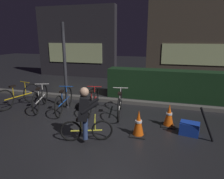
{
  "coord_description": "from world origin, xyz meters",
  "views": [
    {
      "loc": [
        1.65,
        -4.47,
        2.28
      ],
      "look_at": [
        0.2,
        0.6,
        0.9
      ],
      "focal_mm": 32.13,
      "sensor_mm": 36.0,
      "label": 1
    }
  ],
  "objects": [
    {
      "name": "closed_umbrella",
      "position": [
        2.55,
        0.05,
        0.4
      ],
      "size": [
        0.38,
        0.1,
        0.8
      ],
      "primitive_type": "cylinder",
      "rotation": [
        0.0,
        0.4,
        3.26
      ],
      "color": "black",
      "rests_on": "ground"
    },
    {
      "name": "cyclist",
      "position": [
        -0.07,
        -0.64,
        0.63
      ],
      "size": [
        1.13,
        0.5,
        1.25
      ],
      "rotation": [
        0.0,
        0.0,
        0.34
      ],
      "color": "black",
      "rests_on": "ground"
    },
    {
      "name": "traffic_cone_far",
      "position": [
        1.74,
        0.65,
        0.29
      ],
      "size": [
        0.36,
        0.36,
        0.61
      ],
      "color": "black",
      "rests_on": "ground"
    },
    {
      "name": "blue_crate",
      "position": [
        2.23,
        0.3,
        0.15
      ],
      "size": [
        0.49,
        0.4,
        0.3
      ],
      "primitive_type": "cube",
      "rotation": [
        0.0,
        0.0,
        -0.18
      ],
      "color": "#193DB7",
      "rests_on": "ground"
    },
    {
      "name": "ground_plane",
      "position": [
        0.0,
        0.0,
        0.0
      ],
      "size": [
        40.0,
        40.0,
        0.0
      ],
      "primitive_type": "plane",
      "color": "black"
    },
    {
      "name": "traffic_cone_near",
      "position": [
        1.05,
        -0.1,
        0.31
      ],
      "size": [
        0.36,
        0.36,
        0.64
      ],
      "color": "black",
      "rests_on": "ground"
    },
    {
      "name": "sidewalk_curb",
      "position": [
        0.0,
        2.2,
        0.06
      ],
      "size": [
        12.0,
        0.24,
        0.12
      ],
      "primitive_type": "cube",
      "color": "#56544F",
      "rests_on": "ground"
    },
    {
      "name": "hedge_row",
      "position": [
        1.8,
        3.1,
        0.55
      ],
      "size": [
        4.8,
        0.7,
        1.11
      ],
      "primitive_type": "cube",
      "color": "black",
      "rests_on": "ground"
    },
    {
      "name": "parked_bike_center_left",
      "position": [
        -1.44,
        0.88,
        0.34
      ],
      "size": [
        0.46,
        1.62,
        0.76
      ],
      "rotation": [
        0.0,
        0.0,
        1.76
      ],
      "color": "black",
      "rests_on": "ground"
    },
    {
      "name": "street_post",
      "position": [
        -1.52,
        1.2,
        1.36
      ],
      "size": [
        0.1,
        0.1,
        2.73
      ],
      "primitive_type": "cylinder",
      "color": "#2D2D33",
      "rests_on": "ground"
    },
    {
      "name": "parked_bike_center_right",
      "position": [
        -0.57,
        1.12,
        0.34
      ],
      "size": [
        0.46,
        1.63,
        0.75
      ],
      "rotation": [
        0.0,
        0.0,
        1.72
      ],
      "color": "black",
      "rests_on": "ground"
    },
    {
      "name": "storefront_right",
      "position": [
        3.16,
        7.2,
        2.23
      ],
      "size": [
        5.57,
        0.54,
        4.47
      ],
      "color": "#42382D",
      "rests_on": "ground"
    },
    {
      "name": "parked_bike_leftmost",
      "position": [
        -3.17,
        0.9,
        0.36
      ],
      "size": [
        0.53,
        1.68,
        0.79
      ],
      "rotation": [
        0.0,
        0.0,
        1.32
      ],
      "color": "black",
      "rests_on": "ground"
    },
    {
      "name": "parked_bike_right_mid",
      "position": [
        0.31,
        1.07,
        0.35
      ],
      "size": [
        0.46,
        1.68,
        0.78
      ],
      "rotation": [
        0.0,
        0.0,
        1.75
      ],
      "color": "black",
      "rests_on": "ground"
    },
    {
      "name": "parked_bike_left_mid",
      "position": [
        -2.3,
        0.89,
        0.35
      ],
      "size": [
        0.62,
        1.6,
        0.78
      ],
      "rotation": [
        0.0,
        0.0,
        1.91
      ],
      "color": "black",
      "rests_on": "ground"
    },
    {
      "name": "storefront_left",
      "position": [
        -3.66,
        6.5,
        1.99
      ],
      "size": [
        4.76,
        0.54,
        3.99
      ],
      "color": "#262328",
      "rests_on": "ground"
    }
  ]
}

